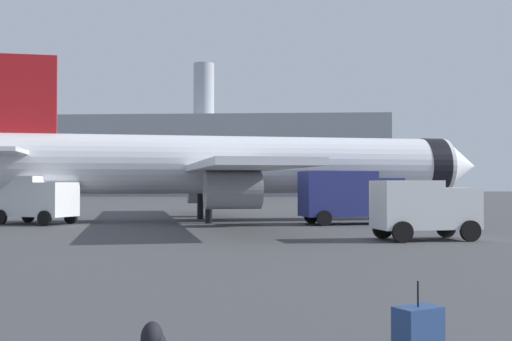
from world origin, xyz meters
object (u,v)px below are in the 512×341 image
object	(u,v)px
fuel_truck	(349,195)
traveller_backpack	(153,339)
airplane_at_gate	(231,165)
rolling_suitcase	(418,332)
service_truck	(35,198)
cargo_van	(424,207)
safety_cone_near	(427,221)

from	to	relation	value
fuel_truck	traveller_backpack	bearing A→B (deg)	-100.22
airplane_at_gate	traveller_backpack	distance (m)	32.92
rolling_suitcase	traveller_backpack	size ratio (longest dim) A/B	2.29
service_truck	cargo_van	size ratio (longest dim) A/B	1.10
airplane_at_gate	fuel_truck	xyz separation A→B (m)	(7.51, -3.03, -1.88)
rolling_suitcase	fuel_truck	bearing A→B (deg)	86.93
traveller_backpack	cargo_van	bearing A→B (deg)	68.06
airplane_at_gate	fuel_truck	distance (m)	8.32
service_truck	rolling_suitcase	distance (m)	33.46
service_truck	cargo_van	distance (m)	23.35
service_truck	safety_cone_near	distance (m)	23.21
fuel_truck	rolling_suitcase	size ratio (longest dim) A/B	5.84
airplane_at_gate	cargo_van	bearing A→B (deg)	-54.38
airplane_at_gate	safety_cone_near	bearing A→B (deg)	-24.65
safety_cone_near	traveller_backpack	world-z (taller)	safety_cone_near
cargo_van	safety_cone_near	bearing A→B (deg)	77.63
airplane_at_gate	cargo_van	world-z (taller)	airplane_at_gate
fuel_truck	safety_cone_near	world-z (taller)	fuel_truck
service_truck	traveller_backpack	xyz separation A→B (m)	(13.67, -28.51, -1.37)
safety_cone_near	traveller_backpack	size ratio (longest dim) A/B	1.56
service_truck	rolling_suitcase	xyz separation A→B (m)	(17.42, -28.54, -1.22)
fuel_truck	service_truck	bearing A→B (deg)	-176.62
traveller_backpack	safety_cone_near	bearing A→B (deg)	70.88
airplane_at_gate	rolling_suitcase	size ratio (longest dim) A/B	32.12
airplane_at_gate	traveller_backpack	bearing A→B (deg)	-86.21
fuel_truck	cargo_van	world-z (taller)	fuel_truck
traveller_backpack	rolling_suitcase	bearing A→B (deg)	-0.39
airplane_at_gate	safety_cone_near	xyz separation A→B (m)	(11.64, -5.34, -3.29)
airplane_at_gate	fuel_truck	world-z (taller)	airplane_at_gate
rolling_suitcase	traveller_backpack	bearing A→B (deg)	179.61
fuel_truck	traveller_backpack	size ratio (longest dim) A/B	13.39
service_truck	airplane_at_gate	bearing A→B (deg)	19.85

